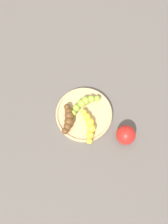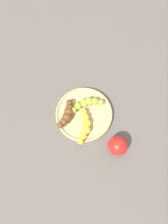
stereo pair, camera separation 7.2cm
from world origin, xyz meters
name	(u,v)px [view 1 (the left image)]	position (x,y,z in m)	size (l,w,h in m)	color
ground_plane	(84,115)	(0.00, 0.00, 0.00)	(2.40, 2.40, 0.00)	#56514C
fruit_bowl	(84,114)	(0.00, 0.00, 0.01)	(0.22, 0.22, 0.02)	tan
banana_yellow	(89,125)	(-0.05, -0.01, 0.04)	(0.14, 0.05, 0.03)	yellow
banana_green	(84,103)	(0.04, -0.01, 0.04)	(0.07, 0.13, 0.03)	#8CAD38
banana_overripe	(68,119)	(-0.01, 0.06, 0.04)	(0.11, 0.06, 0.04)	#593819
apple_red	(126,135)	(-0.12, -0.13, 0.04)	(0.07, 0.07, 0.07)	red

